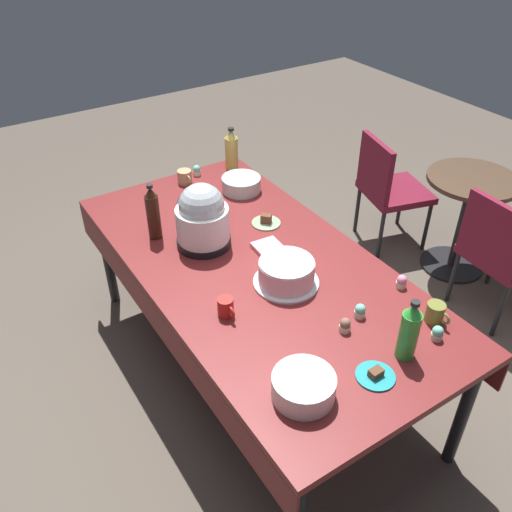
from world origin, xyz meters
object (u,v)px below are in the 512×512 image
object	(u,v)px
potluck_table	(256,274)
dessert_plate_teal	(375,375)
slow_cooker	(202,218)
cupcake_vanilla	(360,311)
coffee_mug_tan	(185,177)
round_cafe_table	(466,207)
cupcake_rose	(437,333)
coffee_mug_red	(226,307)
ceramic_snack_bowl	(303,387)
soda_bottle_lime_soda	(409,331)
coffee_mug_olive	(436,313)
dessert_plate_sage	(266,221)
soda_bottle_cola	(153,213)
maroon_chair_right	(501,250)
dessert_plate_charcoal	(192,199)
maroon_chair_left	(388,185)
soda_bottle_ginger_ale	(231,150)
glass_salad_bowl	(241,184)
cupcake_cocoa	(402,282)
cupcake_berry	(197,171)
frosted_layer_cake	(286,273)
cupcake_mint	(345,325)

from	to	relation	value
potluck_table	dessert_plate_teal	distance (m)	0.88
slow_cooker	cupcake_vanilla	xyz separation A→B (m)	(0.87, 0.31, -0.13)
slow_cooker	coffee_mug_tan	size ratio (longest dim) A/B	2.76
cupcake_vanilla	round_cafe_table	bearing A→B (deg)	111.95
cupcake_rose	coffee_mug_red	bearing A→B (deg)	-132.49
coffee_mug_red	ceramic_snack_bowl	bearing A→B (deg)	1.59
soda_bottle_lime_soda	coffee_mug_olive	size ratio (longest dim) A/B	2.37
dessert_plate_sage	coffee_mug_olive	world-z (taller)	coffee_mug_olive
soda_bottle_cola	maroon_chair_right	distance (m)	2.07
cupcake_vanilla	coffee_mug_tan	distance (m)	1.54
dessert_plate_teal	coffee_mug_tan	bearing A→B (deg)	177.02
potluck_table	dessert_plate_charcoal	size ratio (longest dim) A/B	12.24
potluck_table	maroon_chair_left	xyz separation A→B (m)	(-0.57, 1.51, -0.20)
coffee_mug_red	soda_bottle_ginger_ale	bearing A→B (deg)	148.16
soda_bottle_ginger_ale	glass_salad_bowl	bearing A→B (deg)	-20.08
soda_bottle_lime_soda	maroon_chair_right	size ratio (longest dim) A/B	0.34
slow_cooker	maroon_chair_right	distance (m)	1.83
soda_bottle_lime_soda	maroon_chair_left	size ratio (longest dim) A/B	0.34
slow_cooker	coffee_mug_tan	world-z (taller)	slow_cooker
dessert_plate_teal	cupcake_cocoa	xyz separation A→B (m)	(-0.35, 0.49, 0.02)
soda_bottle_ginger_ale	maroon_chair_left	xyz separation A→B (m)	(0.41, 1.07, -0.39)
dessert_plate_sage	maroon_chair_right	distance (m)	1.45
coffee_mug_red	soda_bottle_cola	bearing A→B (deg)	-179.71
soda_bottle_cola	coffee_mug_olive	size ratio (longest dim) A/B	2.61
cupcake_berry	soda_bottle_lime_soda	world-z (taller)	soda_bottle_lime_soda
dessert_plate_charcoal	coffee_mug_olive	bearing A→B (deg)	15.32
round_cafe_table	cupcake_berry	bearing A→B (deg)	-122.24
slow_cooker	soda_bottle_lime_soda	distance (m)	1.19
maroon_chair_right	soda_bottle_ginger_ale	bearing A→B (deg)	-142.21
glass_salad_bowl	coffee_mug_red	size ratio (longest dim) A/B	2.12
slow_cooker	coffee_mug_tan	bearing A→B (deg)	161.31
maroon_chair_left	soda_bottle_cola	bearing A→B (deg)	-87.84
dessert_plate_teal	soda_bottle_lime_soda	distance (m)	0.22
dessert_plate_charcoal	maroon_chair_left	xyz separation A→B (m)	(0.16, 1.49, -0.27)
frosted_layer_cake	cupcake_vanilla	xyz separation A→B (m)	(0.37, 0.14, -0.03)
cupcake_berry	maroon_chair_right	distance (m)	1.94
coffee_mug_tan	slow_cooker	bearing A→B (deg)	-18.69
coffee_mug_olive	cupcake_rose	bearing A→B (deg)	-42.87
frosted_layer_cake	soda_bottle_ginger_ale	bearing A→B (deg)	161.19
dessert_plate_teal	dessert_plate_sage	size ratio (longest dim) A/B	0.97
potluck_table	slow_cooker	xyz separation A→B (m)	(-0.30, -0.14, 0.23)
potluck_table	cupcake_mint	world-z (taller)	cupcake_mint
slow_cooker	soda_bottle_lime_soda	world-z (taller)	slow_cooker
potluck_table	dessert_plate_sage	distance (m)	0.39
maroon_chair_right	coffee_mug_red	bearing A→B (deg)	-94.74
dessert_plate_charcoal	cupcake_cocoa	xyz separation A→B (m)	(1.26, 0.46, 0.02)
cupcake_berry	coffee_mug_red	xyz separation A→B (m)	(1.26, -0.52, 0.01)
frosted_layer_cake	soda_bottle_ginger_ale	size ratio (longest dim) A/B	1.13
frosted_layer_cake	cupcake_vanilla	distance (m)	0.40
glass_salad_bowl	maroon_chair_left	size ratio (longest dim) A/B	0.28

